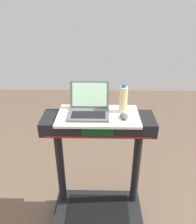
% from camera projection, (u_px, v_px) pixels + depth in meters
% --- Properties ---
extents(desk_board, '(0.64, 0.37, 0.02)m').
position_uv_depth(desk_board, '(98.00, 116.00, 1.73)').
color(desk_board, beige).
rests_on(desk_board, treadmill_base).
extents(laptop, '(0.32, 0.30, 0.22)m').
position_uv_depth(laptop, '(89.00, 108.00, 1.73)').
color(laptop, '#515459').
rests_on(laptop, desk_board).
extents(computer_mouse, '(0.07, 0.11, 0.03)m').
position_uv_depth(computer_mouse, '(124.00, 116.00, 1.66)').
color(computer_mouse, '#4C4C51').
rests_on(computer_mouse, desk_board).
extents(water_bottle, '(0.07, 0.07, 0.23)m').
position_uv_depth(water_bottle, '(123.00, 99.00, 1.73)').
color(water_bottle, beige).
rests_on(water_bottle, desk_board).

